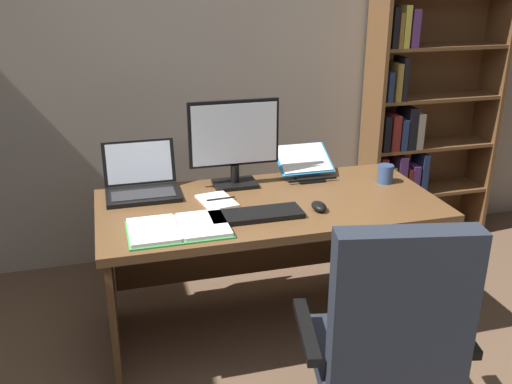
% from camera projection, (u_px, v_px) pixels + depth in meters
% --- Properties ---
extents(wall_back, '(5.36, 0.12, 2.78)m').
position_uv_depth(wall_back, '(221.00, 35.00, 3.42)').
color(wall_back, '#A89E8E').
rests_on(wall_back, ground).
extents(desk, '(1.63, 0.78, 0.72)m').
position_uv_depth(desk, '(265.00, 231.00, 2.87)').
color(desk, brown).
rests_on(desk, ground).
extents(bookshelf, '(0.88, 0.28, 1.96)m').
position_uv_depth(bookshelf, '(419.00, 101.00, 3.70)').
color(bookshelf, brown).
rests_on(bookshelf, ground).
extents(office_chair, '(0.67, 0.60, 1.00)m').
position_uv_depth(office_chair, '(385.00, 361.00, 2.07)').
color(office_chair, black).
rests_on(office_chair, ground).
extents(monitor, '(0.46, 0.16, 0.45)m').
position_uv_depth(monitor, '(234.00, 144.00, 2.86)').
color(monitor, black).
rests_on(monitor, desk).
extents(laptop, '(0.36, 0.30, 0.24)m').
position_uv_depth(laptop, '(142.00, 184.00, 2.81)').
color(laptop, black).
rests_on(laptop, desk).
extents(keyboard, '(0.42, 0.15, 0.02)m').
position_uv_depth(keyboard, '(256.00, 215.00, 2.55)').
color(keyboard, black).
rests_on(keyboard, desk).
extents(computer_mouse, '(0.06, 0.10, 0.04)m').
position_uv_depth(computer_mouse, '(319.00, 206.00, 2.62)').
color(computer_mouse, black).
rests_on(computer_mouse, desk).
extents(reading_stand_with_book, '(0.30, 0.28, 0.14)m').
position_uv_depth(reading_stand_with_book, '(304.00, 162.00, 3.07)').
color(reading_stand_with_book, black).
rests_on(reading_stand_with_book, desk).
extents(open_binder, '(0.44, 0.29, 0.02)m').
position_uv_depth(open_binder, '(178.00, 228.00, 2.42)').
color(open_binder, green).
rests_on(open_binder, desk).
extents(notepad, '(0.18, 0.23, 0.01)m').
position_uv_depth(notepad, '(217.00, 201.00, 2.73)').
color(notepad, white).
rests_on(notepad, desk).
extents(pen, '(0.14, 0.02, 0.01)m').
position_uv_depth(pen, '(221.00, 199.00, 2.73)').
color(pen, black).
rests_on(pen, notepad).
extents(coffee_mug, '(0.08, 0.08, 0.10)m').
position_uv_depth(coffee_mug, '(385.00, 174.00, 2.96)').
color(coffee_mug, '#334C7A').
rests_on(coffee_mug, desk).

